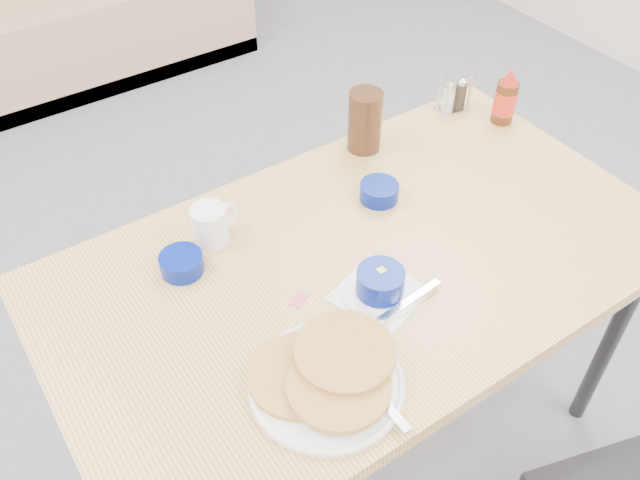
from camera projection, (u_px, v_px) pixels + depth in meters
booth_bench at (50, 10)px, 3.30m from camera, size 1.90×0.56×1.22m
dining_table at (363, 277)px, 1.54m from camera, size 1.40×0.80×0.76m
pancake_plate at (327, 377)px, 1.25m from camera, size 0.30×0.31×0.05m
coffee_mug at (211, 224)px, 1.51m from camera, size 0.12×0.08×0.09m
grits_setting at (380, 285)px, 1.40m from camera, size 0.22×0.21×0.07m
creamer_bowl at (182, 264)px, 1.46m from camera, size 0.09×0.09×0.04m
butter_bowl at (379, 192)px, 1.64m from camera, size 0.09×0.09×0.04m
amber_tumbler at (365, 121)px, 1.74m from camera, size 0.11×0.11×0.16m
condiment_caddy at (454, 97)px, 1.91m from camera, size 0.10×0.07×0.11m
syrup_bottle at (505, 99)px, 1.84m from camera, size 0.06×0.06×0.16m
sugar_wrapper at (299, 300)px, 1.41m from camera, size 0.05×0.04×0.00m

